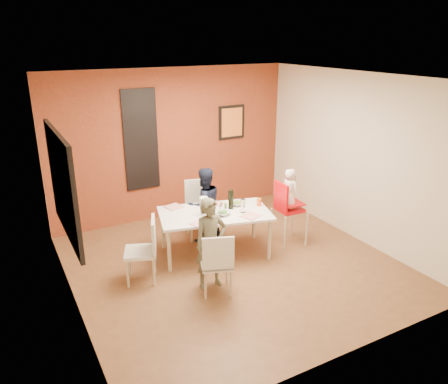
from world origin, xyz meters
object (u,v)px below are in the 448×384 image
chair_near (217,261)px  chair_far (199,205)px  dining_table (215,216)px  paper_towel_roll (204,206)px  high_chair (287,207)px  toddler (290,189)px  child_far (204,205)px  wine_bottle (231,199)px  chair_left (146,247)px  child_near (211,244)px

chair_near → chair_far: size_ratio=0.92×
dining_table → paper_towel_roll: (-0.18, -0.01, 0.20)m
dining_table → chair_far: (0.09, 0.73, -0.10)m
high_chair → toddler: 0.31m
high_chair → chair_far: bearing=50.8°
high_chair → child_far: 1.33m
wine_bottle → toddler: bearing=-16.3°
chair_left → high_chair: high_chair is taller
dining_table → child_far: size_ratio=1.47×
child_far → paper_towel_roll: bearing=61.4°
chair_near → toddler: (1.70, 0.78, 0.46)m
child_far → toddler: (1.13, -0.74, 0.32)m
high_chair → chair_near: bearing=118.2°
chair_near → chair_left: 1.04m
chair_far → paper_towel_roll: paper_towel_roll is taller
chair_left → paper_towel_roll: (0.99, 0.24, 0.32)m
child_far → toddler: size_ratio=1.95×
chair_near → child_near: size_ratio=0.69×
chair_near → chair_far: chair_far is taller
chair_far → child_far: bearing=-80.1°
chair_left → paper_towel_roll: size_ratio=3.28×
chair_far → child_near: size_ratio=0.76×
dining_table → chair_left: bearing=-168.2°
wine_bottle → paper_towel_roll: 0.47m
chair_near → wine_bottle: (0.79, 1.05, 0.35)m
toddler → wine_bottle: 0.95m
chair_far → toddler: size_ratio=1.49×
child_near → wine_bottle: child_near is taller
child_near → wine_bottle: size_ratio=4.14×
chair_near → wine_bottle: size_ratio=2.87×
toddler → wine_bottle: bearing=64.3°
dining_table → chair_near: bearing=-115.8°
chair_left → child_far: 1.45m
chair_near → child_far: 1.63m
dining_table → high_chair: 1.19m
chair_far → wine_bottle: bearing=-59.0°
child_near → toddler: size_ratio=1.97×
chair_left → wine_bottle: size_ratio=3.00×
child_near → toddler: (1.67, 0.55, 0.32)m
high_chair → child_near: (-1.64, -0.55, -0.01)m
chair_near → child_near: 0.27m
chair_left → wine_bottle: wine_bottle is taller
dining_table → wine_bottle: (0.29, 0.02, 0.21)m
child_near → paper_towel_roll: (0.29, 0.79, 0.20)m
child_far → chair_near: bearing=67.3°
chair_far → child_near: (-0.56, -1.53, 0.10)m
chair_near → chair_left: chair_left is taller
chair_far → toddler: (1.11, -0.98, 0.41)m
child_far → wine_bottle: 0.57m
chair_far → wine_bottle: size_ratio=3.13×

